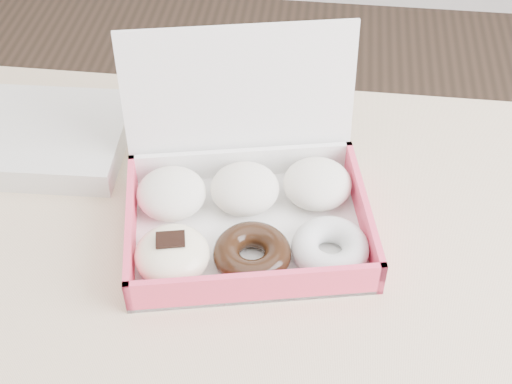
# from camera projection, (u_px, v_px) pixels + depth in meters

# --- Properties ---
(table) EXTENTS (1.20, 0.80, 0.75)m
(table) POSITION_uv_depth(u_px,v_px,m) (316.00, 321.00, 0.93)
(table) COLOR tan
(table) RESTS_ON ground
(donut_box) EXTENTS (0.35, 0.32, 0.22)m
(donut_box) POSITION_uv_depth(u_px,v_px,m) (245.00, 205.00, 0.92)
(donut_box) COLOR white
(donut_box) RESTS_ON table
(newspapers) EXTENTS (0.25, 0.21, 0.04)m
(newspapers) POSITION_uv_depth(u_px,v_px,m) (41.00, 137.00, 1.04)
(newspapers) COLOR white
(newspapers) RESTS_ON table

